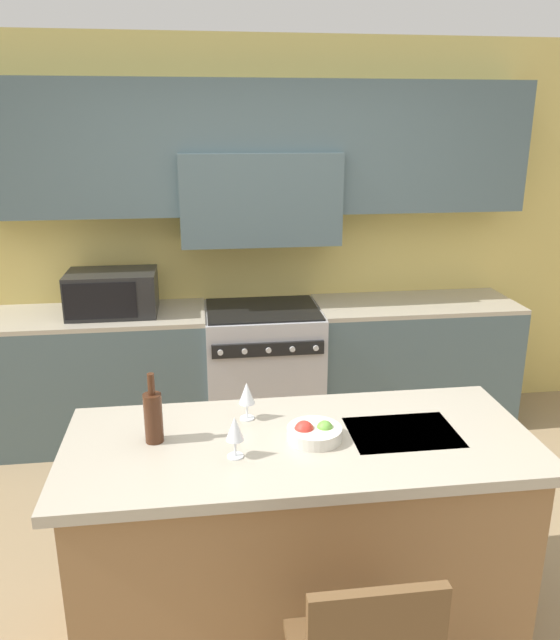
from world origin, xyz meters
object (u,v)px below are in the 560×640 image
(fruit_bowl, at_px, (314,433))
(wine_bottle, at_px, (153,416))
(wine_glass_far, at_px, (247,394))
(microwave, at_px, (112,293))
(wine_glass_near, at_px, (235,430))
(range_stove, at_px, (263,370))

(fruit_bowl, bearing_deg, wine_bottle, 173.73)
(wine_glass_far, bearing_deg, microwave, 114.12)
(wine_glass_far, bearing_deg, wine_glass_near, -102.68)
(wine_glass_near, distance_m, wine_glass_far, 0.32)
(fruit_bowl, bearing_deg, range_stove, 90.20)
(wine_glass_near, xyz_separation_m, fruit_bowl, (0.32, 0.10, -0.08))
(microwave, xyz_separation_m, fruit_bowl, (1.01, -1.91, -0.10))
(range_stove, distance_m, wine_bottle, 2.01)
(microwave, height_order, fruit_bowl, microwave)
(wine_bottle, height_order, wine_glass_near, wine_bottle)
(wine_glass_far, xyz_separation_m, fruit_bowl, (0.25, -0.22, -0.08))
(range_stove, distance_m, fruit_bowl, 1.95)
(microwave, height_order, wine_glass_near, microwave)
(wine_glass_near, height_order, fruit_bowl, wine_glass_near)
(microwave, distance_m, wine_glass_far, 1.85)
(wine_glass_near, relative_size, fruit_bowl, 0.76)
(microwave, relative_size, fruit_bowl, 2.61)
(range_stove, distance_m, microwave, 1.17)
(range_stove, distance_m, wine_glass_far, 1.79)
(range_stove, height_order, wine_glass_far, wine_glass_far)
(range_stove, bearing_deg, fruit_bowl, -89.80)
(range_stove, relative_size, wine_glass_far, 5.45)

